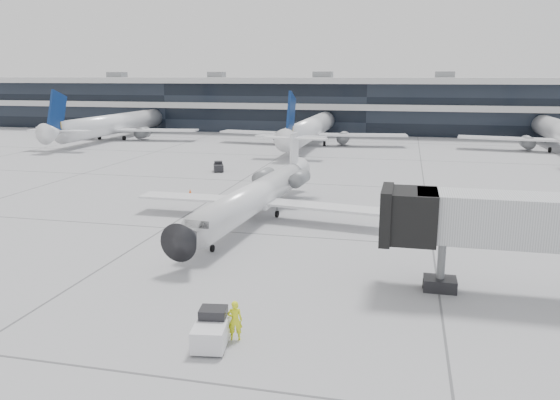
# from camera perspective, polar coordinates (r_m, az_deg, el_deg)

# --- Properties ---
(ground) EXTENTS (220.00, 220.00, 0.00)m
(ground) POSITION_cam_1_polar(r_m,az_deg,el_deg) (40.24, 1.25, -3.80)
(ground) COLOR gray
(ground) RESTS_ON ground
(terminal) EXTENTS (170.00, 22.00, 10.00)m
(terminal) POSITION_cam_1_polar(r_m,az_deg,el_deg) (120.18, 9.41, 9.57)
(terminal) COLOR black
(terminal) RESTS_ON ground
(bg_jet_left) EXTENTS (32.00, 40.00, 9.60)m
(bg_jet_left) POSITION_cam_1_polar(r_m,az_deg,el_deg) (107.36, -16.64, 6.16)
(bg_jet_left) COLOR white
(bg_jet_left) RESTS_ON ground
(bg_jet_center) EXTENTS (32.00, 40.00, 9.60)m
(bg_jet_center) POSITION_cam_1_polar(r_m,az_deg,el_deg) (94.79, 3.34, 5.85)
(bg_jet_center) COLOR white
(bg_jet_center) RESTS_ON ground
(regional_jet) EXTENTS (21.06, 26.31, 6.07)m
(regional_jet) POSITION_cam_1_polar(r_m,az_deg,el_deg) (44.56, -2.31, 0.59)
(regional_jet) COLOR white
(regional_jet) RESTS_ON ground
(ramp_worker) EXTENTS (0.77, 0.60, 1.85)m
(ramp_worker) POSITION_cam_1_polar(r_m,az_deg,el_deg) (24.87, -4.74, -12.42)
(ramp_worker) COLOR #E8F419
(ramp_worker) RESTS_ON ground
(baggage_tug) EXTENTS (1.73, 2.54, 1.50)m
(baggage_tug) POSITION_cam_1_polar(r_m,az_deg,el_deg) (24.69, -7.16, -13.33)
(baggage_tug) COLOR silver
(baggage_tug) RESTS_ON ground
(traffic_cone) EXTENTS (0.44, 0.44, 0.53)m
(traffic_cone) POSITION_cam_1_polar(r_m,az_deg,el_deg) (55.08, -9.37, 0.86)
(traffic_cone) COLOR #FF520D
(traffic_cone) RESTS_ON ground
(far_tug) EXTENTS (1.79, 2.21, 1.22)m
(far_tug) POSITION_cam_1_polar(r_m,az_deg,el_deg) (67.76, -6.45, 3.45)
(far_tug) COLOR black
(far_tug) RESTS_ON ground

